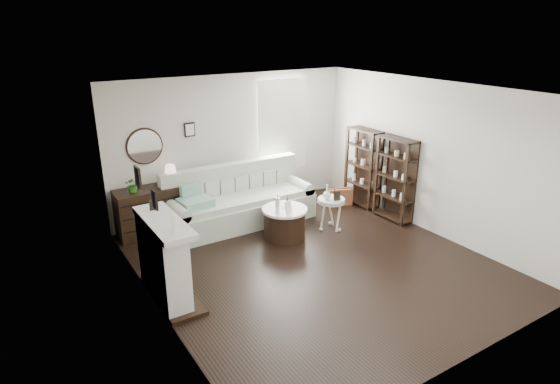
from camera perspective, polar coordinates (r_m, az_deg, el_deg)
room at (r=9.50m, az=-1.61°, el=7.81°), size 5.50×5.50×5.50m
fireplace at (r=6.59m, az=-13.92°, el=-8.32°), size 0.50×1.40×1.84m
shelf_unit_far at (r=9.72m, az=10.08°, el=2.95°), size 0.30×0.80×1.60m
shelf_unit_near at (r=9.11m, az=13.84°, el=1.51°), size 0.30×0.80×1.60m
sofa at (r=8.88m, az=-5.03°, el=-1.49°), size 2.80×0.97×1.09m
quilt at (r=8.32m, az=-10.25°, el=-1.27°), size 0.58×0.49×0.14m
suitcase at (r=9.82m, az=7.23°, el=-0.58°), size 0.56×0.36×0.35m
dresser at (r=8.67m, az=-15.19°, el=-2.20°), size 1.28×0.55×0.85m
table_lamp at (r=8.57m, az=-13.18°, el=2.06°), size 0.27×0.27×0.37m
potted_plant at (r=8.36m, az=-17.51°, el=0.87°), size 0.29×0.26×0.28m
drum_table at (r=8.24m, az=0.56°, el=-3.77°), size 0.79×0.79×0.55m
pedestal_table at (r=8.51m, az=6.26°, el=-1.12°), size 0.50×0.50×0.60m
eiffel_drum at (r=8.19m, az=0.88°, el=-1.12°), size 0.14×0.14×0.20m
bottle_drum at (r=7.91m, az=-0.30°, el=-1.38°), size 0.08×0.08×0.33m
card_frame_drum at (r=7.91m, az=1.01°, el=-1.85°), size 0.17×0.11×0.21m
eiffel_ped at (r=8.55m, az=6.67°, el=-0.08°), size 0.10×0.10×0.17m
flask_ped at (r=8.41m, az=5.75°, el=0.01°), size 0.15×0.15×0.27m
card_frame_ped at (r=8.38m, az=6.96°, el=-0.49°), size 0.13×0.08×0.17m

